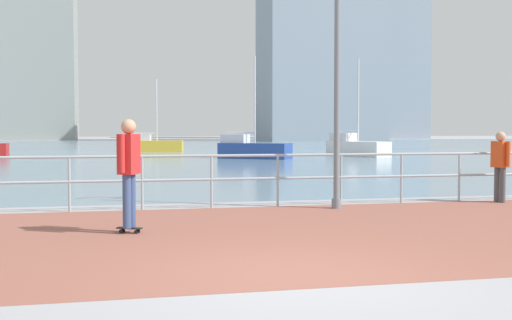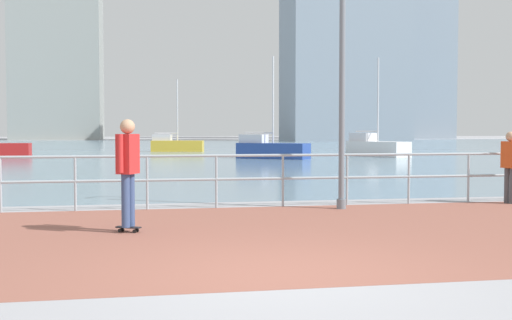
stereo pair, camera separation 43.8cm
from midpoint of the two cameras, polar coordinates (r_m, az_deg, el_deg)
ground at (r=46.81m, az=-8.17°, el=0.71°), size 220.00×220.00×0.00m
brick_paving at (r=9.82m, az=0.07°, el=-6.68°), size 28.00×6.80×0.01m
harbor_water at (r=57.97m, az=-8.58°, el=1.09°), size 180.00×88.00×0.00m
waterfront_railing at (r=13.07m, az=-2.61°, el=-0.99°), size 25.25×0.06×1.11m
lamppost at (r=13.27m, az=8.57°, el=8.81°), size 0.37×0.81×5.46m
skateboarder at (r=10.08m, az=-10.17°, el=-0.39°), size 0.41×0.53×1.77m
bystander at (r=15.00m, az=22.57°, el=-0.13°), size 0.30×0.56×1.57m
sailboat_white at (r=39.45m, az=10.97°, el=1.15°), size 2.96×4.41×5.96m
sailboat_teal at (r=35.65m, az=1.67°, el=1.00°), size 4.00×3.43×5.69m
sailboat_navy at (r=47.67m, az=-6.93°, el=1.37°), size 3.97×1.95×5.35m
tower_concrete at (r=110.73m, az=-17.16°, el=8.64°), size 13.87×12.84×28.22m
tower_glass at (r=124.87m, az=13.65°, el=12.47°), size 12.74×13.23×47.55m
tower_brick at (r=95.61m, az=8.05°, el=10.91°), size 17.26×10.54×32.23m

